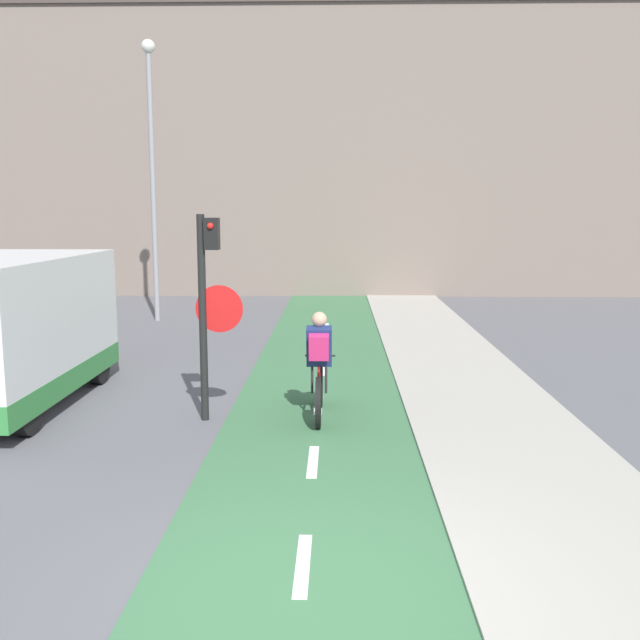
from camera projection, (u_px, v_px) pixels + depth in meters
The scene contains 8 objects.
ground_plane at pixel (300, 599), 5.51m from camera, with size 120.00×120.00×0.00m, color #5B5B60.
bike_lane at pixel (300, 597), 5.52m from camera, with size 2.61×60.00×0.02m.
sidewalk_strip at pixel (627, 600), 5.45m from camera, with size 2.40×60.00×0.05m.
building_row_background at pixel (330, 152), 26.72m from camera, with size 60.00×5.20×10.32m.
traffic_light_pole at pixel (208, 294), 9.97m from camera, with size 0.67×0.25×2.93m.
street_lamp_far at pixel (152, 154), 18.85m from camera, with size 0.36×0.36×7.37m.
cyclist_near at pixel (319, 369), 10.22m from camera, with size 0.46×1.79×1.55m.
van at pixel (1, 333), 10.82m from camera, with size 2.18×4.45×2.29m.
Camera 1 is at (0.28, -5.12, 2.97)m, focal length 40.00 mm.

